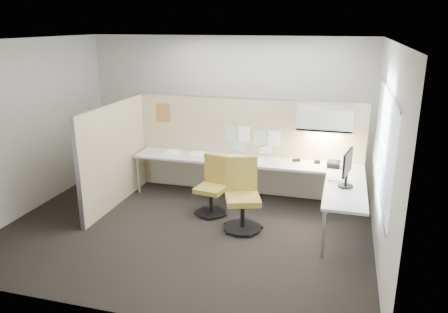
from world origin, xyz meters
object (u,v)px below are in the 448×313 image
(desk, at_px, (262,171))
(chair_right, at_px, (242,197))
(monitor, at_px, (347,167))
(phone, at_px, (333,164))
(chair_left, at_px, (213,188))

(desk, relative_size, chair_right, 3.71)
(monitor, height_order, phone, monitor)
(chair_left, relative_size, monitor, 1.73)
(desk, relative_size, phone, 17.90)
(chair_left, xyz_separation_m, monitor, (2.08, -0.17, 0.60))
(monitor, bearing_deg, chair_left, 96.74)
(desk, height_order, chair_left, chair_left)
(monitor, distance_m, phone, 0.95)
(desk, bearing_deg, phone, 7.09)
(desk, distance_m, monitor, 1.62)
(desk, distance_m, chair_right, 1.00)
(chair_right, bearing_deg, chair_left, 125.97)
(chair_left, height_order, phone, chair_left)
(monitor, bearing_deg, chair_right, 110.61)
(desk, bearing_deg, chair_right, -96.97)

